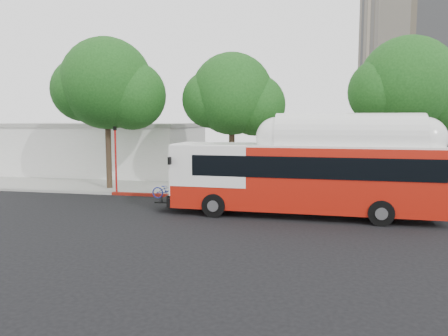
{
  "coord_description": "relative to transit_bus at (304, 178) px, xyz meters",
  "views": [
    {
      "loc": [
        4.05,
        -20.44,
        4.55
      ],
      "look_at": [
        -0.86,
        3.0,
        1.9
      ],
      "focal_mm": 35.0,
      "sensor_mm": 36.0,
      "label": 1
    }
  ],
  "objects": [
    {
      "name": "signal_pole",
      "position": [
        -11.39,
        3.81,
        0.31
      ],
      "size": [
        0.12,
        0.39,
        4.15
      ],
      "color": "red",
      "rests_on": "ground"
    },
    {
      "name": "street_tree_left",
      "position": [
        -12.07,
        5.27,
        4.78
      ],
      "size": [
        6.67,
        5.8,
        9.74
      ],
      "color": "#2D2116",
      "rests_on": "ground"
    },
    {
      "name": "red_curb_segment",
      "position": [
        -6.55,
        3.61,
        -1.74
      ],
      "size": [
        10.0,
        0.32,
        0.16
      ],
      "primitive_type": "cube",
      "color": "maroon",
      "rests_on": "ground"
    },
    {
      "name": "low_commercial_bldg",
      "position": [
        -17.55,
        13.71,
        0.33
      ],
      "size": [
        16.2,
        10.2,
        4.25
      ],
      "color": "silver",
      "rests_on": "ground"
    },
    {
      "name": "transit_bus",
      "position": [
        0.0,
        0.0,
        0.0
      ],
      "size": [
        13.24,
        3.05,
        3.9
      ],
      "rotation": [
        0.0,
        0.0,
        -0.02
      ],
      "color": "#AB170B",
      "rests_on": "ground"
    },
    {
      "name": "curb_strip",
      "position": [
        -3.55,
        3.61,
        -1.75
      ],
      "size": [
        60.0,
        0.3,
        0.15
      ],
      "primitive_type": "cube",
      "color": "gray",
      "rests_on": "ground"
    },
    {
      "name": "ground",
      "position": [
        -3.55,
        -0.29,
        -1.82
      ],
      "size": [
        120.0,
        120.0,
        0.0
      ],
      "primitive_type": "plane",
      "color": "black",
      "rests_on": "ground"
    },
    {
      "name": "sidewalk",
      "position": [
        -3.55,
        6.21,
        -1.75
      ],
      "size": [
        60.0,
        5.0,
        0.15
      ],
      "primitive_type": "cube",
      "color": "gray",
      "rests_on": "ground"
    },
    {
      "name": "street_tree_right",
      "position": [
        5.89,
        5.57,
        4.43
      ],
      "size": [
        6.21,
        5.4,
        9.18
      ],
      "color": "#2D2116",
      "rests_on": "ground"
    },
    {
      "name": "street_tree_mid",
      "position": [
        -4.14,
        5.77,
        4.08
      ],
      "size": [
        5.75,
        5.0,
        8.62
      ],
      "color": "#2D2116",
      "rests_on": "ground"
    }
  ]
}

